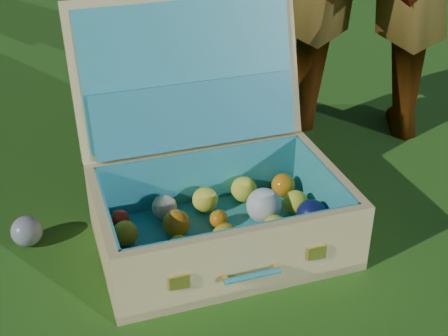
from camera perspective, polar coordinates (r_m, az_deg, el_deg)
ground at (r=1.39m, az=7.37°, el=-10.69°), size 60.00×60.00×0.00m
stray_ball at (r=1.55m, az=-17.59°, el=-5.53°), size 0.07×0.07×0.07m
suitcase at (r=1.47m, az=-1.07°, el=-0.62°), size 0.72×0.70×0.53m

